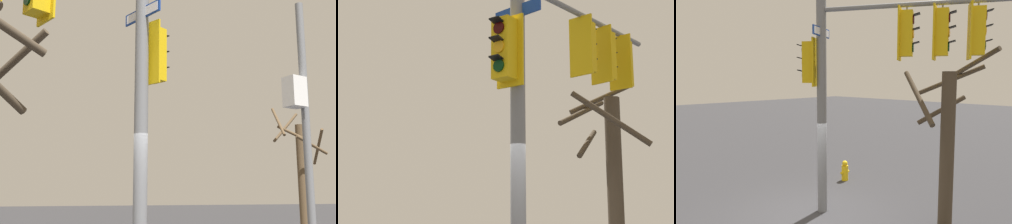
# 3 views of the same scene
# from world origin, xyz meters

# --- Properties ---
(main_signal_pole_assembly) EXTENTS (3.26, 5.75, 8.82)m
(main_signal_pole_assembly) POSITION_xyz_m (-1.03, 0.94, 4.78)
(main_signal_pole_assembly) COLOR slate
(main_signal_pole_assembly) RESTS_ON ground
(bare_tree_behind_pole) EXTENTS (2.34, 2.15, 4.47)m
(bare_tree_behind_pole) POSITION_xyz_m (-2.01, 2.88, 2.22)
(bare_tree_behind_pole) COLOR #463A2C
(bare_tree_behind_pole) RESTS_ON ground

